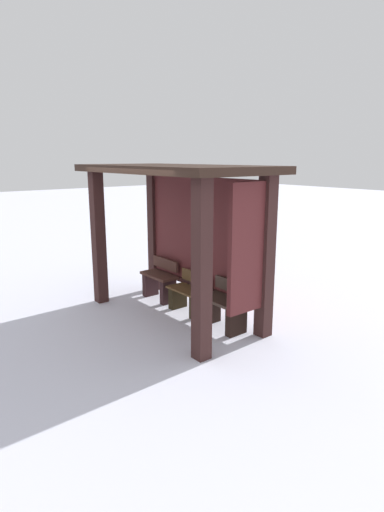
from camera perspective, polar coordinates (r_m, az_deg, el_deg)
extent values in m
plane|color=white|center=(7.27, -2.50, -8.17)|extent=(60.00, 60.00, 0.00)
cube|color=#39201E|center=(7.86, -12.58, 2.34)|extent=(0.20, 0.20, 2.42)
cube|color=#39201E|center=(5.42, 1.34, -2.19)|extent=(0.20, 0.20, 2.42)
cube|color=#39201E|center=(8.46, -5.12, 3.36)|extent=(0.20, 0.20, 2.42)
cube|color=#39201E|center=(6.25, 9.97, -0.30)|extent=(0.20, 0.20, 2.42)
cube|color=#301E16|center=(6.77, -2.71, 11.75)|extent=(3.48, 1.75, 0.12)
cube|color=#582223|center=(7.25, 1.30, 3.34)|extent=(2.75, 0.08, 1.86)
cube|color=#39201E|center=(7.47, 1.15, -4.17)|extent=(2.75, 0.06, 0.08)
cube|color=#582223|center=(5.93, 7.49, 0.98)|extent=(0.08, 0.67, 1.86)
cube|color=#4A2B23|center=(7.99, -4.53, -2.63)|extent=(0.80, 0.35, 0.05)
cube|color=#4A2B23|center=(8.02, -3.63, -1.04)|extent=(0.76, 0.04, 0.20)
cube|color=#311C1E|center=(7.83, -3.26, -4.86)|extent=(0.12, 0.30, 0.45)
cube|color=#311C1E|center=(8.30, -5.66, -3.84)|extent=(0.12, 0.30, 0.45)
cube|color=brown|center=(7.31, -0.55, -4.65)|extent=(0.80, 0.39, 0.03)
cube|color=brown|center=(7.36, 0.53, -2.94)|extent=(0.76, 0.04, 0.20)
cube|color=black|center=(7.16, 0.94, -6.84)|extent=(0.12, 0.33, 0.39)
cube|color=black|center=(7.60, -1.95, -5.62)|extent=(0.12, 0.33, 0.39)
cube|color=#413028|center=(6.64, 4.26, -6.06)|extent=(0.80, 0.42, 0.05)
cube|color=#413028|center=(6.70, 5.47, -4.08)|extent=(0.76, 0.04, 0.20)
cube|color=black|center=(6.53, 6.03, -8.74)|extent=(0.12, 0.35, 0.44)
cube|color=black|center=(6.93, 2.53, -7.32)|extent=(0.12, 0.35, 0.44)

